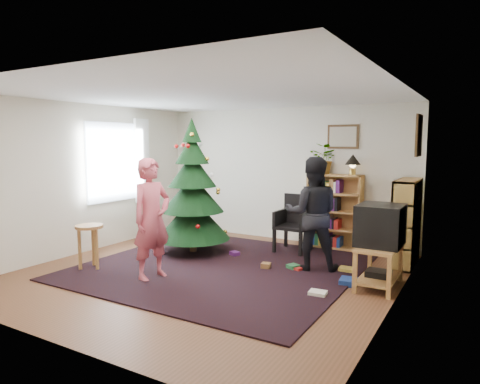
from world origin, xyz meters
The scene contains 23 objects.
floor centered at (0.00, 0.00, 0.00)m, with size 5.00×5.00×0.00m, color brown.
ceiling centered at (0.00, 0.00, 2.50)m, with size 5.00×5.00×0.00m, color white.
wall_back centered at (0.00, 2.50, 1.25)m, with size 5.00×0.02×2.50m, color silver.
wall_front centered at (0.00, -2.50, 1.25)m, with size 5.00×0.02×2.50m, color silver.
wall_left centered at (-2.50, 0.00, 1.25)m, with size 0.02×5.00×2.50m, color silver.
wall_right centered at (2.50, 0.00, 1.25)m, with size 0.02×5.00×2.50m, color silver.
rug centered at (0.00, 0.30, 0.01)m, with size 3.80×3.60×0.02m, color black.
window_pane centered at (-2.47, 0.60, 1.50)m, with size 0.04×1.20×1.40m, color silver.
curtain centered at (-2.43, 1.30, 1.50)m, with size 0.06×0.35×1.60m, color white.
picture_back centered at (1.15, 2.48, 1.95)m, with size 0.55×0.03×0.42m.
picture_right centered at (2.48, 1.75, 1.95)m, with size 0.03×0.50×0.60m.
christmas_tree centered at (-0.88, 0.82, 0.94)m, with size 1.24×1.24×2.25m.
bookshelf_back centered at (1.07, 2.34, 0.66)m, with size 0.95×0.30×1.30m.
bookshelf_right centered at (2.34, 1.88, 0.66)m, with size 0.30×0.95×1.30m.
tv_stand centered at (2.22, 0.61, 0.32)m, with size 0.47×0.84×0.55m.
crt_tv centered at (2.22, 0.61, 0.81)m, with size 0.55×0.60×0.52m.
armchair centered at (0.57, 1.78, 0.52)m, with size 0.53×0.53×0.97m.
stool centered at (-1.61, -0.72, 0.51)m, with size 0.40×0.40×0.66m.
person_standing centered at (-0.53, -0.58, 0.82)m, with size 0.60×0.39×1.65m, color #C44E5C.
person_by_chair centered at (1.19, 0.91, 0.82)m, with size 0.80×0.62×1.65m, color black.
potted_plant centered at (0.87, 2.34, 1.57)m, with size 0.48×0.41×0.53m, color gray.
table_lamp centered at (1.37, 2.34, 1.54)m, with size 0.26×0.26×0.35m.
floor_clutter centered at (1.10, 0.64, 0.04)m, with size 2.21×1.32×0.08m.
Camera 1 is at (3.35, -4.90, 1.85)m, focal length 32.00 mm.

